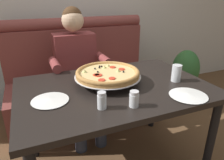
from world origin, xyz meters
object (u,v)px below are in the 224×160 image
Objects in this scene: booth_bench at (83,84)px; shaker_oregano at (102,102)px; shaker_parmesan at (134,100)px; potted_plant at (185,73)px; plate_near_left at (50,100)px; pizza at (108,73)px; plate_near_right at (188,95)px; diner_main at (78,67)px; drinking_glass at (176,74)px; dining_table at (115,96)px.

booth_bench is 1.27m from shaker_oregano.
potted_plant is (1.39, 1.10, -0.41)m from shaker_parmesan.
potted_plant is (1.85, 0.84, -0.38)m from plate_near_left.
shaker_parmesan reaches higher than plate_near_left.
potted_plant is (1.40, 0.71, -0.44)m from pizza.
plate_near_right is at bearing -45.07° from pizza.
plate_near_right is 0.36× the size of potted_plant.
diner_main reaches higher than potted_plant.
drinking_glass is at bearing 69.66° from plate_near_right.
pizza is at bearing 107.35° from dining_table.
plate_near_left is (-0.35, -0.72, 0.05)m from diner_main.
shaker_oregano is at bearing -126.40° from dining_table.
diner_main is at bearing 116.53° from plate_near_right.
booth_bench is 1.20× the size of dining_table.
booth_bench is at bearing 80.74° from shaker_oregano.
booth_bench is 1.30× the size of diner_main.
dining_table is (0.00, -0.93, 0.27)m from booth_bench.
shaker_parmesan is 0.53m from plate_near_left.
dining_table is 0.48m from plate_near_left.
diner_main is at bearing -112.88° from booth_bench.
drinking_glass is at bearing -64.99° from booth_bench.
shaker_oregano is at bearing 164.45° from shaker_parmesan.
plate_near_left is 0.90m from plate_near_right.
shaker_parmesan is 0.14× the size of potted_plant.
shaker_oregano is at bearing 173.11° from plate_near_right.
pizza is at bearing 63.35° from shaker_oregano.
drinking_glass is at bearing -135.90° from potted_plant.
dining_table is 0.18m from pizza.
plate_near_left is at bearing 150.18° from shaker_parmesan.
shaker_parmesan is (0.10, -0.98, 0.09)m from diner_main.
pizza is 0.53m from drinking_glass.
shaker_oregano is at bearing -165.51° from drinking_glass.
shaker_parmesan is (-0.01, -1.25, 0.40)m from booth_bench.
plate_near_left is (-0.44, -0.13, -0.07)m from pizza.
shaker_parmesan is 0.40m from plate_near_right.
drinking_glass is at bearing -10.79° from dining_table.
drinking_glass is at bearing -52.04° from diner_main.
diner_main reaches higher than shaker_parmesan.
dining_table is 0.34m from shaker_parmesan.
shaker_parmesan is at bearing -155.18° from drinking_glass.
dining_table is at bearing -90.00° from booth_bench.
pizza is at bearing 134.93° from plate_near_right.
potted_plant is at bearing 26.79° from pizza.
dining_table is at bearing 53.60° from shaker_oregano.
plate_near_right is 1.94× the size of drinking_glass.
shaker_parmesan is at bearing -90.46° from booth_bench.
booth_bench is 0.96m from pizza.
dining_table is 0.67m from diner_main.
plate_near_left is at bearing 161.80° from plate_near_right.
pizza is at bearing 161.52° from drinking_glass.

